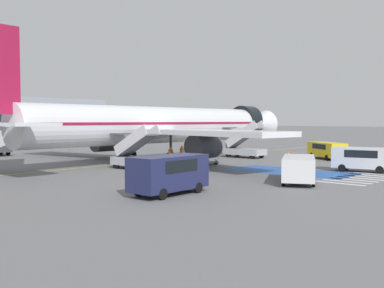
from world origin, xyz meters
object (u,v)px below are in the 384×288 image
object	(u,v)px
boarding_stairs_forward	(244,149)
ground_crew_2	(171,155)
airliner	(156,125)
service_van_1	(362,157)
ground_crew_1	(195,151)
service_van_2	(299,167)
traffic_cone_0	(288,154)
service_van_0	(327,149)
service_van_3	(169,171)
traffic_cone_1	(323,153)
baggage_cart	(205,162)
boarding_stairs_aft	(136,158)
ground_crew_0	(182,152)

from	to	relation	value
boarding_stairs_forward	ground_crew_2	world-z (taller)	boarding_stairs_forward
airliner	service_van_1	world-z (taller)	airliner
ground_crew_1	ground_crew_2	distance (m)	4.93
service_van_2	traffic_cone_0	world-z (taller)	service_van_2
service_van_0	service_van_3	xyz separation A→B (m)	(-29.01, -3.84, 0.22)
boarding_stairs_forward	ground_crew_1	world-z (taller)	boarding_stairs_forward
ground_crew_2	traffic_cone_1	distance (m)	22.11
service_van_1	baggage_cart	world-z (taller)	service_van_1
boarding_stairs_aft	ground_crew_0	xyz separation A→B (m)	(7.69, 1.64, 0.01)
ground_crew_1	ground_crew_2	world-z (taller)	ground_crew_1
airliner	service_van_1	xyz separation A→B (m)	(4.53, -20.34, -2.59)
ground_crew_2	traffic_cone_1	world-z (taller)	ground_crew_2
baggage_cart	ground_crew_0	size ratio (longest dim) A/B	1.69
boarding_stairs_forward	traffic_cone_1	xyz separation A→B (m)	(9.24, -5.33, -0.72)
ground_crew_0	traffic_cone_0	xyz separation A→B (m)	(13.41, -4.85, -0.67)
boarding_stairs_aft	service_van_1	xyz separation A→B (m)	(11.31, -15.82, 0.24)
boarding_stairs_forward	service_van_2	size ratio (longest dim) A/B	0.92
service_van_0	ground_crew_2	size ratio (longest dim) A/B	3.19
service_van_2	ground_crew_2	xyz separation A→B (m)	(2.96, 15.30, -0.09)
ground_crew_1	ground_crew_2	bearing A→B (deg)	50.05
boarding_stairs_forward	ground_crew_2	size ratio (longest dim) A/B	2.96
boarding_stairs_forward	service_van_2	xyz separation A→B (m)	(-15.15, -15.24, 0.08)
service_van_3	ground_crew_1	distance (m)	21.61
service_van_3	ground_crew_2	distance (m)	17.24
service_van_3	traffic_cone_1	xyz separation A→B (m)	(33.79, 6.63, -1.04)
service_van_0	boarding_stairs_forward	bearing A→B (deg)	-25.02
boarding_stairs_forward	service_van_1	bearing A→B (deg)	-108.90
boarding_stairs_aft	airliner	bearing A→B (deg)	33.48
boarding_stairs_aft	service_van_0	size ratio (longest dim) A/B	0.93
boarding_stairs_aft	service_van_1	size ratio (longest dim) A/B	1.04
boarding_stairs_aft	traffic_cone_1	distance (m)	26.45
ground_crew_1	service_van_3	bearing A→B (deg)	74.40
service_van_0	service_van_2	bearing A→B (deg)	56.18
service_van_3	baggage_cart	xyz separation A→B (m)	(15.50, 10.27, -1.10)
service_van_0	service_van_2	distance (m)	20.86
boarding_stairs_aft	ground_crew_1	distance (m)	9.36
baggage_cart	ground_crew_0	bearing A→B (deg)	46.37
service_van_0	traffic_cone_0	size ratio (longest dim) A/B	8.58
boarding_stairs_aft	baggage_cart	bearing A→B (deg)	-12.25
boarding_stairs_aft	baggage_cart	xyz separation A→B (m)	(7.61, -1.62, -0.73)
baggage_cart	ground_crew_1	bearing A→B (deg)	17.49
ground_crew_2	traffic_cone_1	bearing A→B (deg)	-101.25
service_van_1	baggage_cart	xyz separation A→B (m)	(-3.69, 14.20, -0.97)
boarding_stairs_aft	service_van_2	distance (m)	15.25
boarding_stairs_forward	service_van_3	distance (m)	27.31
ground_crew_0	traffic_cone_1	size ratio (longest dim) A/B	2.74
ground_crew_1	service_van_1	bearing A→B (deg)	133.75
service_van_0	ground_crew_0	distance (m)	16.57
ground_crew_0	service_van_3	bearing A→B (deg)	32.55
service_van_1	ground_crew_1	bearing A→B (deg)	84.94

